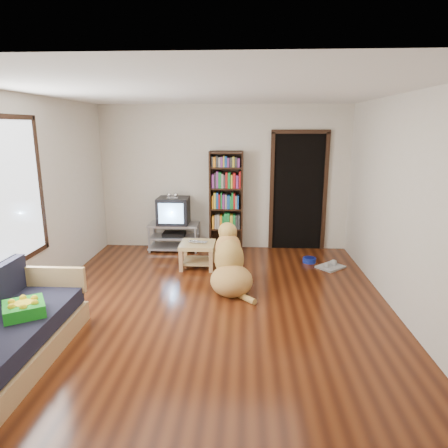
# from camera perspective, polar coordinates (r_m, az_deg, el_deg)

# --- Properties ---
(ground) EXTENTS (5.00, 5.00, 0.00)m
(ground) POSITION_cam_1_polar(r_m,az_deg,el_deg) (5.24, -1.55, -11.23)
(ground) COLOR #57250F
(ground) RESTS_ON ground
(ceiling) EXTENTS (5.00, 5.00, 0.00)m
(ceiling) POSITION_cam_1_polar(r_m,az_deg,el_deg) (4.77, -1.76, 18.40)
(ceiling) COLOR white
(ceiling) RESTS_ON ground
(wall_back) EXTENTS (4.50, 0.00, 4.50)m
(wall_back) POSITION_cam_1_polar(r_m,az_deg,el_deg) (7.30, -0.01, 6.55)
(wall_back) COLOR beige
(wall_back) RESTS_ON ground
(wall_front) EXTENTS (4.50, 0.00, 4.50)m
(wall_front) POSITION_cam_1_polar(r_m,az_deg,el_deg) (2.45, -6.57, -8.20)
(wall_front) COLOR beige
(wall_front) RESTS_ON ground
(wall_left) EXTENTS (0.00, 5.00, 5.00)m
(wall_left) POSITION_cam_1_polar(r_m,az_deg,el_deg) (5.50, -25.73, 2.83)
(wall_left) COLOR beige
(wall_left) RESTS_ON ground
(wall_right) EXTENTS (0.00, 5.00, 5.00)m
(wall_right) POSITION_cam_1_polar(r_m,az_deg,el_deg) (5.16, 24.10, 2.36)
(wall_right) COLOR beige
(wall_right) RESTS_ON ground
(green_cushion) EXTENTS (0.51, 0.51, 0.12)m
(green_cushion) POSITION_cam_1_polar(r_m,az_deg,el_deg) (4.44, -26.67, -10.77)
(green_cushion) COLOR green
(green_cushion) RESTS_ON sofa
(laptop) EXTENTS (0.33, 0.24, 0.02)m
(laptop) POSITION_cam_1_polar(r_m,az_deg,el_deg) (6.38, -3.84, -2.70)
(laptop) COLOR silver
(laptop) RESTS_ON coffee_table
(dog_bowl) EXTENTS (0.22, 0.22, 0.08)m
(dog_bowl) POSITION_cam_1_polar(r_m,az_deg,el_deg) (6.86, 12.09, -5.06)
(dog_bowl) COLOR navy
(dog_bowl) RESTS_ON ground
(grey_rag) EXTENTS (0.51, 0.50, 0.03)m
(grey_rag) POSITION_cam_1_polar(r_m,az_deg,el_deg) (6.69, 14.96, -5.94)
(grey_rag) COLOR #A4A4A4
(grey_rag) RESTS_ON ground
(window) EXTENTS (0.03, 1.46, 1.70)m
(window) POSITION_cam_1_polar(r_m,az_deg,el_deg) (5.04, -28.48, 3.95)
(window) COLOR white
(window) RESTS_ON wall_left
(doorway) EXTENTS (1.03, 0.05, 2.19)m
(doorway) POSITION_cam_1_polar(r_m,az_deg,el_deg) (7.36, 10.57, 4.95)
(doorway) COLOR black
(doorway) RESTS_ON wall_back
(tv_stand) EXTENTS (0.90, 0.45, 0.50)m
(tv_stand) POSITION_cam_1_polar(r_m,az_deg,el_deg) (7.37, -7.13, -1.68)
(tv_stand) COLOR #99999E
(tv_stand) RESTS_ON ground
(crt_tv) EXTENTS (0.55, 0.52, 0.58)m
(crt_tv) POSITION_cam_1_polar(r_m,az_deg,el_deg) (7.28, -7.21, 1.97)
(crt_tv) COLOR black
(crt_tv) RESTS_ON tv_stand
(bookshelf) EXTENTS (0.60, 0.30, 1.80)m
(bookshelf) POSITION_cam_1_polar(r_m,az_deg,el_deg) (7.19, 0.32, 4.02)
(bookshelf) COLOR black
(bookshelf) RESTS_ON ground
(sofa) EXTENTS (0.80, 1.80, 0.80)m
(sofa) POSITION_cam_1_polar(r_m,az_deg,el_deg) (4.50, -28.53, -13.76)
(sofa) COLOR tan
(sofa) RESTS_ON ground
(coffee_table) EXTENTS (0.55, 0.55, 0.40)m
(coffee_table) POSITION_cam_1_polar(r_m,az_deg,el_deg) (6.44, -3.79, -3.75)
(coffee_table) COLOR tan
(coffee_table) RESTS_ON ground
(dog) EXTENTS (0.68, 1.07, 0.93)m
(dog) POSITION_cam_1_polar(r_m,az_deg,el_deg) (5.57, 0.86, -5.92)
(dog) COLOR #BB7E48
(dog) RESTS_ON ground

